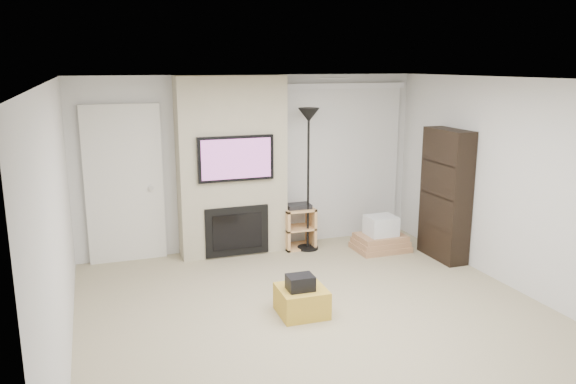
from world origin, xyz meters
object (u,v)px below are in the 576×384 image
object	(u,v)px
ottoman	(302,301)
av_stand	(298,225)
box_stack	(381,237)
floor_lamp	(309,139)
bookshelf	(446,195)

from	to	relation	value
ottoman	av_stand	distance (m)	2.27
box_stack	av_stand	bearing A→B (deg)	155.01
av_stand	box_stack	world-z (taller)	av_stand
floor_lamp	bookshelf	size ratio (longest dim) A/B	1.14
box_stack	bookshelf	xyz separation A→B (m)	(0.65, -0.58, 0.71)
av_stand	bookshelf	bearing A→B (deg)	-31.90
ottoman	floor_lamp	world-z (taller)	floor_lamp
ottoman	floor_lamp	bearing A→B (deg)	66.79
av_stand	floor_lamp	bearing A→B (deg)	-48.05
bookshelf	floor_lamp	bearing A→B (deg)	149.43
ottoman	box_stack	xyz separation A→B (m)	(1.85, 1.63, 0.04)
av_stand	box_stack	bearing A→B (deg)	-24.99
ottoman	bookshelf	bearing A→B (deg)	22.72
floor_lamp	av_stand	xyz separation A→B (m)	(-0.11, 0.12, -1.27)
av_stand	box_stack	size ratio (longest dim) A/B	0.87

